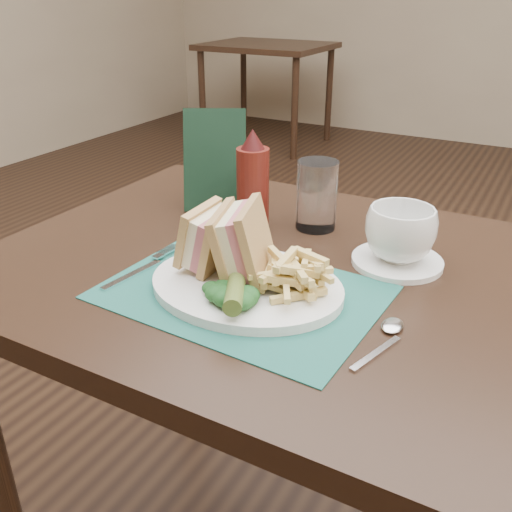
{
  "coord_description": "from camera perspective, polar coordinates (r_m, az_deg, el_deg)",
  "views": [
    {
      "loc": [
        0.42,
        -1.27,
        1.18
      ],
      "look_at": [
        0.04,
        -0.58,
        0.8
      ],
      "focal_mm": 40.0,
      "sensor_mm": 36.0,
      "label": 1
    }
  ],
  "objects": [
    {
      "name": "sandwich_half_b",
      "position": [
        0.86,
        -2.73,
        1.62
      ],
      "size": [
        0.11,
        0.14,
        0.12
      ],
      "primitive_type": null,
      "rotation": [
        0.0,
        -0.24,
        0.28
      ],
      "color": "tan",
      "rests_on": "plate"
    },
    {
      "name": "wall_back",
      "position": [
        4.93,
        23.58,
        9.95
      ],
      "size": [
        6.0,
        0.0,
        6.0
      ],
      "primitive_type": "plane",
      "rotation": [
        1.57,
        0.0,
        0.0
      ],
      "color": "tan",
      "rests_on": "ground"
    },
    {
      "name": "table_bg_left",
      "position": [
        4.59,
        1.08,
        15.83
      ],
      "size": [
        0.9,
        0.75,
        0.75
      ],
      "primitive_type": null,
      "color": "black",
      "rests_on": "ground"
    },
    {
      "name": "fork",
      "position": [
        0.95,
        -11.17,
        -0.89
      ],
      "size": [
        0.06,
        0.17,
        0.01
      ],
      "primitive_type": null,
      "rotation": [
        0.0,
        0.0,
        -0.13
      ],
      "color": "silver",
      "rests_on": "placemat"
    },
    {
      "name": "kale_garnish",
      "position": [
        0.81,
        -2.39,
        -3.55
      ],
      "size": [
        0.11,
        0.08,
        0.03
      ],
      "primitive_type": null,
      "color": "#163C19",
      "rests_on": "plate"
    },
    {
      "name": "table_main",
      "position": [
        1.18,
        0.34,
        -16.68
      ],
      "size": [
        0.9,
        0.75,
        0.75
      ],
      "primitive_type": null,
      "color": "black",
      "rests_on": "ground"
    },
    {
      "name": "fries_pile",
      "position": [
        0.83,
        3.7,
        -1.45
      ],
      "size": [
        0.18,
        0.2,
        0.06
      ],
      "primitive_type": null,
      "color": "#DABE6D",
      "rests_on": "plate"
    },
    {
      "name": "coffee_cup",
      "position": [
        0.96,
        14.23,
        2.17
      ],
      "size": [
        0.16,
        0.16,
        0.09
      ],
      "primitive_type": "imported",
      "rotation": [
        0.0,
        0.0,
        0.64
      ],
      "color": "white",
      "rests_on": "saucer"
    },
    {
      "name": "spoon",
      "position": [
        0.76,
        12.52,
        -8.34
      ],
      "size": [
        0.08,
        0.15,
        0.01
      ],
      "primitive_type": null,
      "rotation": [
        0.0,
        0.0,
        -0.29
      ],
      "color": "silver",
      "rests_on": "table_main"
    },
    {
      "name": "ketchup_bottle",
      "position": [
        1.07,
        -0.32,
        7.74
      ],
      "size": [
        0.07,
        0.07,
        0.19
      ],
      "primitive_type": null,
      "rotation": [
        0.0,
        0.0,
        0.21
      ],
      "color": "#51140E",
      "rests_on": "table_main"
    },
    {
      "name": "pickle_spear",
      "position": [
        0.8,
        -2.04,
        -3.18
      ],
      "size": [
        0.08,
        0.12,
        0.03
      ],
      "primitive_type": "cylinder",
      "rotation": [
        1.54,
        0.0,
        0.46
      ],
      "color": "#4C6225",
      "rests_on": "plate"
    },
    {
      "name": "check_presenter",
      "position": [
        1.16,
        -4.14,
        9.49
      ],
      "size": [
        0.15,
        0.13,
        0.2
      ],
      "primitive_type": "cube",
      "rotation": [
        -0.31,
        0.0,
        0.49
      ],
      "color": "black",
      "rests_on": "table_main"
    },
    {
      "name": "sandwich_half_a",
      "position": [
        0.9,
        -5.83,
        2.1
      ],
      "size": [
        0.08,
        0.1,
        0.1
      ],
      "primitive_type": null,
      "rotation": [
        0.0,
        0.24,
        0.03
      ],
      "color": "tan",
      "rests_on": "plate"
    },
    {
      "name": "saucer",
      "position": [
        0.98,
        13.92,
        -0.52
      ],
      "size": [
        0.19,
        0.19,
        0.01
      ],
      "primitive_type": "cylinder",
      "rotation": [
        0.0,
        0.0,
        -0.37
      ],
      "color": "white",
      "rests_on": "table_main"
    },
    {
      "name": "plate",
      "position": [
        0.86,
        -0.96,
        -3.0
      ],
      "size": [
        0.31,
        0.25,
        0.01
      ],
      "primitive_type": null,
      "rotation": [
        0.0,
        0.0,
        0.03
      ],
      "color": "white",
      "rests_on": "placemat"
    },
    {
      "name": "drinking_glass",
      "position": [
        1.07,
        6.09,
        6.06
      ],
      "size": [
        0.1,
        0.1,
        0.13
      ],
      "primitive_type": "cylinder",
      "rotation": [
        0.0,
        0.0,
        -0.36
      ],
      "color": "white",
      "rests_on": "table_main"
    },
    {
      "name": "placemat",
      "position": [
        0.86,
        -1.38,
        -3.64
      ],
      "size": [
        0.42,
        0.31,
        0.0
      ],
      "primitive_type": "cube",
      "rotation": [
        0.0,
        0.0,
        -0.05
      ],
      "color": "#1B574D",
      "rests_on": "table_main"
    },
    {
      "name": "floor",
      "position": [
        1.78,
        8.36,
        -15.87
      ],
      "size": [
        7.0,
        7.0,
        0.0
      ],
      "primitive_type": "plane",
      "color": "black",
      "rests_on": "ground"
    }
  ]
}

